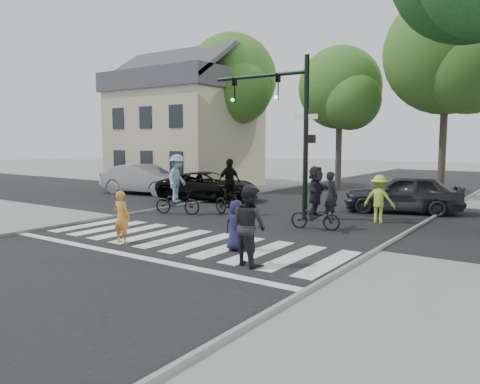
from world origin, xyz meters
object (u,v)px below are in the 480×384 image
(cyclist_mid, at_px, (229,192))
(cyclist_right, at_px, (316,201))
(pedestrian_child, at_px, (236,225))
(pedestrian_woman, at_px, (122,217))
(car_silver, at_px, (144,179))
(cyclist_left, at_px, (177,188))
(car_suv, at_px, (209,186))
(pedestrian_adult, at_px, (249,226))
(car_grey, at_px, (402,193))
(traffic_signal, at_px, (286,115))

(cyclist_mid, relative_size, cyclist_right, 1.06)
(pedestrian_child, bearing_deg, pedestrian_woman, 11.05)
(cyclist_mid, bearing_deg, car_silver, 158.25)
(cyclist_right, distance_m, car_silver, 12.94)
(cyclist_left, bearing_deg, cyclist_right, 1.93)
(cyclist_left, relative_size, cyclist_right, 1.13)
(cyclist_left, bearing_deg, car_suv, 112.45)
(car_suv, bearing_deg, pedestrian_adult, -152.17)
(pedestrian_woman, xyz_separation_m, pedestrian_child, (3.23, 1.13, -0.08))
(cyclist_mid, xyz_separation_m, car_silver, (-8.20, 3.27, -0.10))
(car_grey, bearing_deg, traffic_signal, -57.59)
(traffic_signal, height_order, pedestrian_woman, traffic_signal)
(cyclist_left, bearing_deg, pedestrian_child, -34.11)
(traffic_signal, distance_m, pedestrian_woman, 7.42)
(traffic_signal, distance_m, cyclist_mid, 3.72)
(car_suv, relative_size, car_silver, 1.02)
(pedestrian_woman, bearing_deg, cyclist_left, -70.33)
(pedestrian_woman, xyz_separation_m, cyclist_left, (-2.29, 4.87, 0.28))
(pedestrian_adult, xyz_separation_m, car_grey, (0.62, 10.38, -0.16))
(traffic_signal, xyz_separation_m, pedestrian_child, (1.54, -5.38, -3.21))
(pedestrian_child, relative_size, cyclist_mid, 0.61)
(pedestrian_woman, height_order, cyclist_mid, cyclist_mid)
(pedestrian_adult, relative_size, cyclist_right, 0.90)
(traffic_signal, xyz_separation_m, car_suv, (-5.70, 2.52, -3.20))
(traffic_signal, distance_m, pedestrian_adult, 7.55)
(car_silver, bearing_deg, cyclist_left, -131.80)
(cyclist_right, bearing_deg, pedestrian_child, -96.21)
(traffic_signal, xyz_separation_m, cyclist_left, (-3.98, -1.64, -2.86))
(cyclist_left, bearing_deg, cyclist_mid, 27.51)
(pedestrian_adult, height_order, car_grey, pedestrian_adult)
(pedestrian_woman, relative_size, cyclist_right, 0.72)
(cyclist_mid, distance_m, car_suv, 4.80)
(cyclist_left, xyz_separation_m, car_grey, (7.25, 5.61, -0.25))
(traffic_signal, distance_m, pedestrian_child, 6.45)
(traffic_signal, relative_size, cyclist_left, 2.50)
(traffic_signal, relative_size, cyclist_mid, 2.67)
(pedestrian_woman, height_order, car_silver, car_silver)
(car_suv, height_order, car_silver, car_silver)
(pedestrian_child, height_order, cyclist_left, cyclist_left)
(pedestrian_child, bearing_deg, pedestrian_adult, 128.73)
(pedestrian_woman, distance_m, car_suv, 9.88)
(pedestrian_woman, height_order, car_grey, car_grey)
(pedestrian_woman, relative_size, pedestrian_adult, 0.80)
(cyclist_right, xyz_separation_m, car_silver, (-12.29, 4.04, -0.12))
(pedestrian_woman, xyz_separation_m, cyclist_mid, (-0.43, 5.83, 0.16))
(cyclist_left, distance_m, car_suv, 4.52)
(cyclist_left, bearing_deg, car_silver, 146.23)
(cyclist_left, relative_size, cyclist_mid, 1.07)
(cyclist_mid, relative_size, car_silver, 0.45)
(traffic_signal, bearing_deg, car_silver, 165.88)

